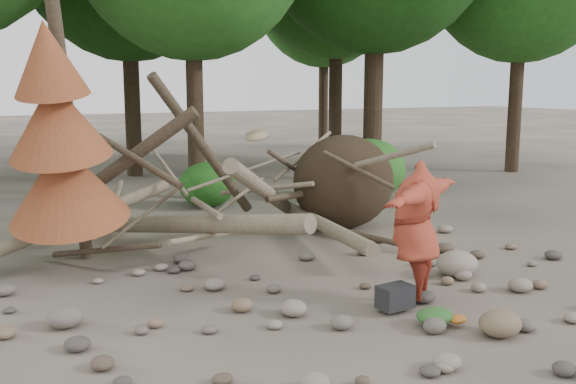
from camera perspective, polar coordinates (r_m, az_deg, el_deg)
name	(u,v)px	position (r m, az deg, el deg)	size (l,w,h in m)	color
ground	(344,310)	(8.87, 4.96, -10.37)	(120.00, 120.00, 0.00)	#514C44
deadfall_pile	(321,186)	(13.18, 2.94, 0.54)	(8.55, 5.24, 3.30)	#332619
dead_conifer	(61,143)	(10.59, -19.56, 4.10)	(2.06, 2.16, 4.35)	#4C3F30
bush_mid	(207,185)	(15.96, -7.20, 0.65)	(1.40, 1.40, 1.12)	#25651D
bush_right	(368,169)	(17.08, 7.12, 2.04)	(2.00, 2.00, 1.60)	#2F7725
frisbee_thrower	(416,230)	(8.96, 11.31, -3.36)	(3.67, 1.79, 2.42)	#A03624
backpack	(395,301)	(8.82, 9.49, -9.53)	(0.46, 0.31, 0.31)	black
cloth_green	(435,320)	(8.44, 12.89, -11.00)	(0.49, 0.41, 0.18)	#2B5E25
cloth_orange	(457,323)	(8.52, 14.76, -11.19)	(0.27, 0.22, 0.10)	#A5591C
boulder_front_right	(500,323)	(8.33, 18.34, -11.03)	(0.53, 0.48, 0.32)	#7C654D
boulder_mid_right	(457,264)	(10.60, 14.80, -6.17)	(0.68, 0.61, 0.41)	gray
boulder_mid_left	(65,317)	(8.65, -19.22, -10.45)	(0.46, 0.41, 0.27)	#6A6159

